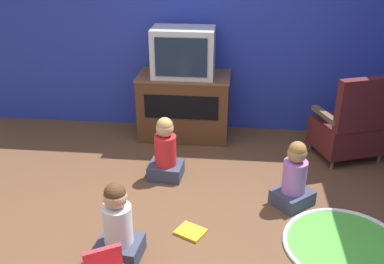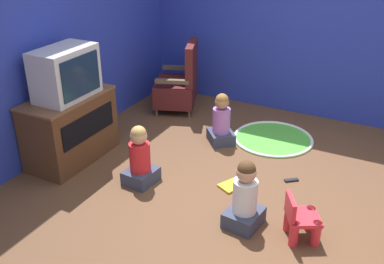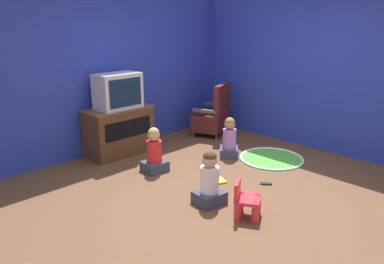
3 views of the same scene
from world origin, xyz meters
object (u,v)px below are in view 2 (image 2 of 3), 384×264
child_watching_left (221,122)px  television (66,73)px  yellow_kid_chair (300,221)px  book (231,186)px  child_watching_center (140,159)px  black_armchair (179,85)px  child_watching_right (245,198)px  tv_cabinet (70,127)px  remote_control (291,180)px

child_watching_left → television: bearing=90.1°
yellow_kid_chair → child_watching_left: bearing=15.9°
book → child_watching_center: bearing=-41.8°
black_armchair → child_watching_right: 2.73m
tv_cabinet → television: 0.63m
tv_cabinet → television: (0.00, -0.04, 0.63)m
black_armchair → child_watching_left: 1.17m
child_watching_left → child_watching_center: child_watching_center is taller
yellow_kid_chair → child_watching_right: size_ratio=0.63×
child_watching_left → child_watching_center: size_ratio=0.98×
remote_control → child_watching_center: bearing=-11.2°
child_watching_left → remote_control: bearing=-156.0°
tv_cabinet → child_watching_right: (-0.24, -2.17, -0.11)m
tv_cabinet → child_watching_center: 0.97m
black_armchair → child_watching_right: size_ratio=1.48×
television → black_armchair: (1.81, -0.34, -0.66)m
child_watching_right → book: bearing=39.7°
book → remote_control: book is taller
yellow_kid_chair → child_watching_right: child_watching_right is taller
television → yellow_kid_chair: (-0.19, -2.63, -0.85)m
television → remote_control: bearing=-74.0°
tv_cabinet → child_watching_right: bearing=-96.3°
child_watching_right → yellow_kid_chair: bearing=-77.4°
television → child_watching_right: bearing=-96.4°
child_watching_right → remote_control: (0.90, -0.18, -0.27)m
television → remote_control: size_ratio=4.72×
television → child_watching_right: size_ratio=1.04×
yellow_kid_chair → book: yellow_kid_chair is taller
television → book: bearing=-81.5°
tv_cabinet → child_watching_left: (1.14, -1.33, -0.12)m
yellow_kid_chair → book: size_ratio=1.43×
television → child_watching_center: (-0.07, -0.93, -0.75)m
black_armchair → book: 2.15m
child_watching_left → child_watching_center: (-1.21, 0.37, 0.00)m
remote_control → child_watching_right: bearing=39.5°
yellow_kid_chair → book: (0.45, 0.83, -0.16)m
television → tv_cabinet: bearing=90.0°
black_armchair → remote_control: (-1.15, -1.98, -0.35)m
child_watching_left → book: bearing=169.0°
yellow_kid_chair → child_watching_left: (1.32, 1.33, 0.10)m
television → yellow_kid_chair: bearing=-94.0°
child_watching_right → book: child_watching_right is taller
tv_cabinet → television: size_ratio=1.54×
television → black_armchair: bearing=-10.7°
television → child_watching_left: bearing=-48.7°
child_watching_center → book: bearing=-64.3°
book → remote_control: (0.40, -0.52, -0.00)m
tv_cabinet → child_watching_center: size_ratio=1.63×
remote_control → child_watching_left: bearing=-63.9°
television → book: size_ratio=2.39×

